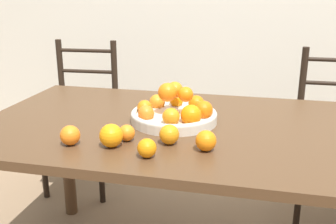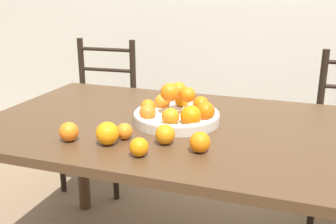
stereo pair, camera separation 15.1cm
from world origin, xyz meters
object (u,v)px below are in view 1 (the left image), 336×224
orange_loose_2 (111,136)px  orange_loose_0 (169,134)px  orange_loose_1 (206,141)px  fruit_bowl (175,112)px  orange_loose_4 (127,133)px  chair_right (334,138)px  orange_loose_3 (70,135)px  orange_loose_5 (147,148)px  chair_left (82,118)px

orange_loose_2 → orange_loose_0: bearing=20.5°
orange_loose_1 → fruit_bowl: bearing=121.9°
orange_loose_0 → orange_loose_4: bearing=-178.3°
orange_loose_2 → fruit_bowl: bearing=63.0°
chair_right → orange_loose_3: bearing=-135.7°
orange_loose_2 → orange_loose_3: size_ratio=1.17×
orange_loose_5 → chair_left: bearing=124.5°
orange_loose_3 → chair_left: bearing=113.9°
orange_loose_1 → orange_loose_2: (-0.33, -0.04, 0.01)m
chair_right → orange_loose_0: bearing=-127.5°
orange_loose_2 → chair_right: 1.46m
orange_loose_1 → chair_right: chair_right is taller
orange_loose_4 → orange_loose_2: bearing=-116.8°
chair_left → orange_loose_0: bearing=-54.4°
fruit_bowl → chair_left: (-0.79, 0.76, -0.33)m
fruit_bowl → orange_loose_5: fruit_bowl is taller
orange_loose_1 → chair_right: size_ratio=0.07×
orange_loose_1 → orange_loose_3: 0.48m
orange_loose_3 → chair_left: (-0.48, 1.09, -0.33)m
orange_loose_3 → chair_right: chair_right is taller
orange_loose_0 → orange_loose_3: same height
orange_loose_2 → orange_loose_3: (-0.15, -0.02, -0.01)m
orange_loose_2 → chair_right: size_ratio=0.09×
orange_loose_2 → orange_loose_5: (0.15, -0.06, -0.01)m
orange_loose_4 → chair_left: 1.25m
fruit_bowl → orange_loose_3: fruit_bowl is taller
orange_loose_2 → orange_loose_4: (0.03, 0.07, -0.01)m
orange_loose_1 → orange_loose_4: size_ratio=1.19×
fruit_bowl → chair_left: bearing=135.9°
orange_loose_3 → orange_loose_5: 0.30m
orange_loose_3 → chair_right: (1.08, 1.09, -0.33)m
orange_loose_4 → orange_loose_5: size_ratio=0.94×
orange_loose_1 → orange_loose_2: orange_loose_2 is taller
orange_loose_3 → chair_right: size_ratio=0.07×
orange_loose_2 → orange_loose_1: bearing=7.2°
orange_loose_5 → chair_right: size_ratio=0.07×
orange_loose_3 → chair_left: 1.23m
orange_loose_0 → chair_left: bearing=129.3°
fruit_bowl → chair_right: (0.78, 0.76, -0.33)m
orange_loose_2 → chair_left: (-0.63, 1.07, -0.33)m
orange_loose_0 → chair_right: (0.75, 1.00, -0.33)m
orange_loose_1 → orange_loose_3: (-0.47, -0.06, -0.00)m
orange_loose_1 → orange_loose_5: size_ratio=1.12×
orange_loose_0 → orange_loose_2: bearing=-159.5°
orange_loose_5 → chair_right: (0.79, 1.13, -0.32)m
orange_loose_1 → orange_loose_5: bearing=-151.4°
orange_loose_2 → chair_left: 1.29m
fruit_bowl → chair_left: size_ratio=0.37×
orange_loose_0 → orange_loose_3: bearing=-165.6°
orange_loose_1 → chair_left: (-0.96, 1.03, -0.33)m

